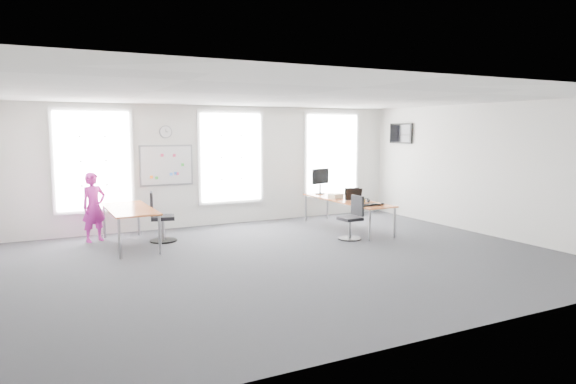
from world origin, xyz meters
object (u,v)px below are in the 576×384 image
desk_right (346,201)px  desk_left (129,211)px  keyboard (370,205)px  headphones (366,201)px  person (94,207)px  chair_right (352,220)px  monitor (320,179)px  chair_left (160,220)px

desk_right → desk_left: size_ratio=1.36×
keyboard → headphones: (0.23, 0.47, 0.03)m
desk_right → keyboard: size_ratio=6.10×
desk_right → person: 5.77m
chair_right → person: size_ratio=0.64×
desk_left → headphones: 5.25m
desk_left → monitor: bearing=8.1°
chair_right → desk_left: bearing=-111.5°
desk_right → keyboard: bearing=-96.7°
desk_left → keyboard: size_ratio=4.49×
person → keyboard: bearing=-46.7°
chair_right → chair_left: chair_left is taller
desk_left → chair_left: chair_left is taller
keyboard → headphones: 0.52m
chair_left → headphones: (4.48, -1.26, 0.29)m
chair_left → person: (-1.25, 0.66, 0.27)m
desk_left → chair_right: bearing=-19.2°
chair_right → monitor: bearing=164.5°
desk_left → chair_left: bearing=10.3°
chair_right → headphones: bearing=120.0°
desk_right → chair_right: size_ratio=3.09×
person → headphones: size_ratio=8.75×
desk_left → chair_left: (0.64, 0.12, -0.25)m
desk_left → chair_right: chair_right is taller
desk_left → keyboard: desk_left is taller
headphones → monitor: monitor is taller
chair_right → keyboard: size_ratio=1.98×
chair_left → monitor: size_ratio=1.62×
chair_left → person: size_ratio=0.72×
person → headphones: bearing=-41.8°
chair_right → person: 5.59m
desk_right → desk_left: bearing=174.4°
chair_right → headphones: 0.85m
chair_right → monitor: monitor is taller
chair_right → keyboard: bearing=80.5°
chair_left → keyboard: 4.60m
chair_left → headphones: chair_left is taller
chair_right → monitor: (0.54, 2.27, 0.70)m
person → keyboard: person is taller
desk_left → headphones: headphones is taller
headphones → monitor: 1.90m
person → monitor: person is taller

